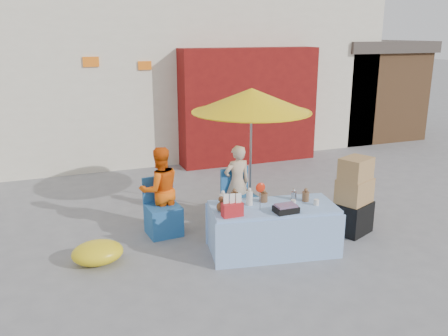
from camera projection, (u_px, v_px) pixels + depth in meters
name	position (u px, v px, depth m)	size (l,w,h in m)	color
ground	(226.00, 249.00, 6.66)	(80.00, 80.00, 0.00)	slate
backdrop	(142.00, 25.00, 12.71)	(14.00, 8.00, 7.80)	silver
market_table	(272.00, 228.00, 6.50)	(1.85, 1.11, 1.05)	#95B4EF
chair_left	(163.00, 218.00, 7.09)	(0.52, 0.51, 0.85)	#21599A
chair_right	(240.00, 207.00, 7.52)	(0.52, 0.51, 0.85)	#21599A
vendor_orange	(160.00, 190.00, 7.10)	(0.64, 0.50, 1.31)	#F05A0C
vendor_beige	(237.00, 183.00, 7.54)	(0.45, 0.29, 1.23)	#D0B293
umbrella	(252.00, 101.00, 7.43)	(1.90, 1.90, 2.09)	gray
box_stack	(354.00, 199.00, 7.05)	(0.66, 0.61, 1.18)	black
tarp_bundle	(98.00, 253.00, 6.20)	(0.67, 0.54, 0.30)	yellow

